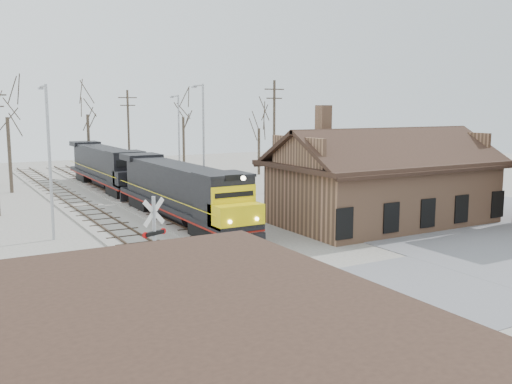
% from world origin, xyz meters
% --- Properties ---
extents(ground, '(140.00, 140.00, 0.00)m').
position_xyz_m(ground, '(0.00, 0.00, 0.00)').
color(ground, '#A9A499').
rests_on(ground, ground).
extents(road, '(60.00, 9.00, 0.03)m').
position_xyz_m(road, '(0.00, 0.00, 0.01)').
color(road, slate).
rests_on(road, ground).
extents(track_main, '(3.40, 90.00, 0.24)m').
position_xyz_m(track_main, '(0.00, 15.00, 0.07)').
color(track_main, '#A9A499').
rests_on(track_main, ground).
extents(track_siding, '(3.40, 90.00, 0.24)m').
position_xyz_m(track_siding, '(-4.50, 15.00, 0.07)').
color(track_siding, '#A9A499').
rests_on(track_siding, ground).
extents(depot, '(15.20, 9.31, 7.90)m').
position_xyz_m(depot, '(11.99, 12.00, 2.41)').
color(depot, '#9F7052').
rests_on(depot, ground).
extents(locomotive_lead, '(2.76, 18.52, 4.11)m').
position_xyz_m(locomotive_lead, '(0.00, 18.28, 2.16)').
color(locomotive_lead, black).
rests_on(locomotive_lead, ground).
extents(locomotive_trailing, '(2.76, 18.52, 3.89)m').
position_xyz_m(locomotive_trailing, '(0.00, 37.08, 2.16)').
color(locomotive_trailing, black).
rests_on(locomotive_trailing, ground).
extents(crossbuck_far, '(1.15, 0.55, 4.27)m').
position_xyz_m(crossbuck_far, '(-6.82, 4.59, 1.99)').
color(crossbuck_far, '#A5A8AD').
rests_on(crossbuck_far, ground).
extents(streetlight_a, '(0.25, 2.04, 9.07)m').
position_xyz_m(streetlight_a, '(-8.44, 17.86, 5.07)').
color(streetlight_a, '#A5A8AD').
rests_on(streetlight_a, ground).
extents(streetlight_b, '(0.25, 2.04, 9.54)m').
position_xyz_m(streetlight_b, '(4.06, 23.83, 5.31)').
color(streetlight_b, '#A5A8AD').
rests_on(streetlight_b, ground).
extents(streetlight_c, '(0.25, 2.04, 8.96)m').
position_xyz_m(streetlight_c, '(7.14, 36.51, 5.01)').
color(streetlight_c, '#A5A8AD').
rests_on(streetlight_c, ground).
extents(utility_pole_b, '(2.00, 0.24, 9.55)m').
position_xyz_m(utility_pole_b, '(3.88, 42.39, 5.00)').
color(utility_pole_b, '#382D23').
rests_on(utility_pole_b, ground).
extents(utility_pole_c, '(2.00, 0.24, 10.15)m').
position_xyz_m(utility_pole_c, '(12.77, 27.42, 5.30)').
color(utility_pole_c, '#382D23').
rests_on(utility_pole_c, ground).
extents(tree_b, '(4.59, 4.59, 11.24)m').
position_xyz_m(tree_b, '(-8.23, 39.20, 8.00)').
color(tree_b, '#382D23').
rests_on(tree_b, ground).
extents(tree_c, '(4.66, 4.66, 11.42)m').
position_xyz_m(tree_c, '(0.50, 45.88, 8.13)').
color(tree_c, '#382D23').
rests_on(tree_c, ground).
extents(tree_d, '(4.45, 4.45, 10.89)m').
position_xyz_m(tree_d, '(11.05, 44.66, 7.75)').
color(tree_d, '#382D23').
rests_on(tree_d, ground).
extents(tree_e, '(3.57, 3.57, 8.74)m').
position_xyz_m(tree_e, '(18.61, 40.33, 6.21)').
color(tree_e, '#382D23').
rests_on(tree_e, ground).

